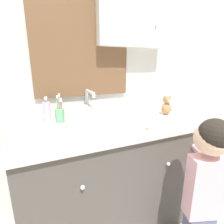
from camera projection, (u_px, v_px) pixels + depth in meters
name	position (u px, v px, depth m)	size (l,w,h in m)	color
wall_back	(98.00, 52.00, 1.33)	(3.20, 0.18, 2.50)	silver
vanity_counter	(112.00, 175.00, 1.29)	(1.25, 0.55, 0.80)	#4C4742
sink_basin	(96.00, 117.00, 1.15)	(0.39, 0.44, 0.22)	silver
toothbrush_holder	(60.00, 114.00, 1.21)	(0.06, 0.06, 0.20)	#66B27F
soap_dispenser	(47.00, 112.00, 1.18)	(0.05, 0.05, 0.19)	#CCA3BC
child_figure	(206.00, 176.00, 0.95)	(0.29, 0.41, 0.93)	slate
teddy_bear	(167.00, 106.00, 1.40)	(0.09, 0.07, 0.16)	#9E7047
drinking_cup	(154.00, 125.00, 1.05)	(0.07, 0.07, 0.08)	silver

